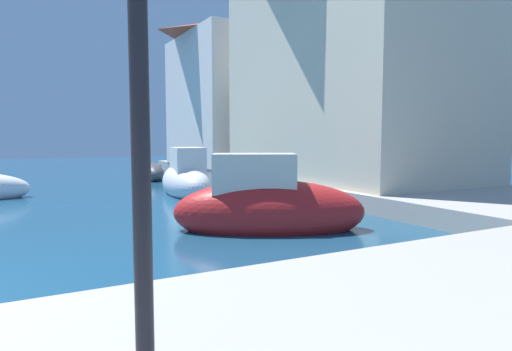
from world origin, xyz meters
TOP-DOWN VIEW (x-y plane):
  - quay_promenade at (4.32, -0.37)m, footprint 44.00×32.00m
  - moored_boat_1 at (6.70, 1.76)m, footprint 4.49×3.31m
  - moored_boat_4 at (7.51, 14.79)m, footprint 1.46×3.39m
  - moored_boat_5 at (7.22, 8.61)m, footprint 2.17×4.47m
  - waterfront_building_main at (13.00, 6.68)m, footprint 5.89×9.93m
  - waterfront_building_annex at (13.00, 16.35)m, footprint 6.43×7.73m
  - quayside_tree at (14.66, 4.80)m, footprint 2.40×2.40m

SIDE VIEW (x-z plane):
  - quay_promenade at x=4.32m, z-range 0.00..0.50m
  - moored_boat_4 at x=7.51m, z-range -0.24..0.86m
  - moored_boat_5 at x=7.22m, z-range -0.50..1.50m
  - moored_boat_1 at x=6.70m, z-range -0.50..1.51m
  - quayside_tree at x=14.66m, z-range 1.50..5.93m
  - waterfront_building_annex at x=13.00m, z-range 0.56..8.70m
  - waterfront_building_main at x=13.00m, z-range 0.55..9.28m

